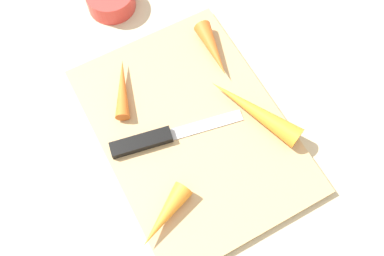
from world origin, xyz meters
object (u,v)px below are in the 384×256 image
Objects in this scene: knife at (150,140)px; carrot_short at (213,50)px; cutting_board at (192,130)px; carrot_long at (122,88)px; carrot_longest at (254,110)px; carrot_shortest at (164,216)px.

knife is 2.07× the size of carrot_short.
carrot_short is (0.10, -0.09, 0.02)m from cutting_board.
cutting_board is 1.80× the size of knife.
cutting_board is 0.07m from knife.
carrot_long is at bearing -85.47° from carrot_short.
carrot_short reaches higher than cutting_board.
carrot_shortest is at bearing 87.64° from carrot_longest.
carrot_shortest is (-0.11, 0.03, 0.01)m from knife.
carrot_longest is at bearing -1.44° from knife.
carrot_long is at bearing -126.71° from carrot_shortest.
carrot_longest is at bearing 7.09° from carrot_short.
carrot_shortest reaches higher than carrot_long.
knife is 1.31× the size of carrot_longest.
carrot_long is at bearing 25.64° from carrot_longest.
carrot_longest is at bearing -104.72° from cutting_board.
carrot_short reaches higher than carrot_long.
carrot_longest is at bearing 174.54° from carrot_shortest.
carrot_long is (0.10, 0.06, 0.02)m from cutting_board.
carrot_shortest reaches higher than cutting_board.
knife is (0.01, 0.06, 0.01)m from cutting_board.
cutting_board is 3.64× the size of carrot_long.
carrot_long reaches higher than knife.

